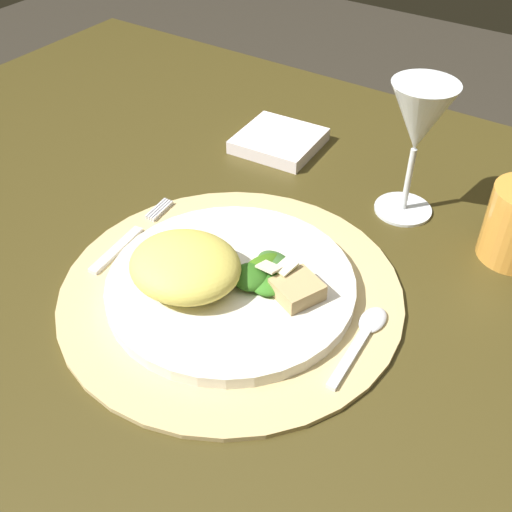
% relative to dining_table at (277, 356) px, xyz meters
% --- Properties ---
extents(dining_table, '(1.50, 0.99, 0.76)m').
position_rel_dining_table_xyz_m(dining_table, '(0.00, 0.00, 0.00)').
color(dining_table, '#3F3515').
rests_on(dining_table, ground).
extents(placemat, '(0.38, 0.38, 0.01)m').
position_rel_dining_table_xyz_m(placemat, '(-0.02, -0.07, 0.16)').
color(placemat, tan).
rests_on(placemat, dining_table).
extents(dinner_plate, '(0.28, 0.28, 0.01)m').
position_rel_dining_table_xyz_m(dinner_plate, '(-0.02, -0.07, 0.17)').
color(dinner_plate, white).
rests_on(dinner_plate, placemat).
extents(pasta_serving, '(0.13, 0.12, 0.05)m').
position_rel_dining_table_xyz_m(pasta_serving, '(-0.06, -0.10, 0.20)').
color(pasta_serving, '#E1CE58').
rests_on(pasta_serving, dinner_plate).
extents(salad_greens, '(0.07, 0.09, 0.03)m').
position_rel_dining_table_xyz_m(salad_greens, '(0.01, -0.04, 0.19)').
color(salad_greens, '#3B6B15').
rests_on(salad_greens, dinner_plate).
extents(bread_piece, '(0.06, 0.06, 0.02)m').
position_rel_dining_table_xyz_m(bread_piece, '(0.05, -0.05, 0.19)').
color(bread_piece, tan).
rests_on(bread_piece, dinner_plate).
extents(fork, '(0.03, 0.16, 0.00)m').
position_rel_dining_table_xyz_m(fork, '(-0.18, -0.06, 0.17)').
color(fork, silver).
rests_on(fork, placemat).
extents(spoon, '(0.03, 0.12, 0.01)m').
position_rel_dining_table_xyz_m(spoon, '(0.13, -0.04, 0.17)').
color(spoon, silver).
rests_on(spoon, placemat).
extents(napkin, '(0.12, 0.12, 0.02)m').
position_rel_dining_table_xyz_m(napkin, '(-0.15, 0.23, 0.17)').
color(napkin, white).
rests_on(napkin, dining_table).
extents(wine_glass, '(0.08, 0.08, 0.18)m').
position_rel_dining_table_xyz_m(wine_glass, '(0.07, 0.19, 0.29)').
color(wine_glass, silver).
rests_on(wine_glass, dining_table).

